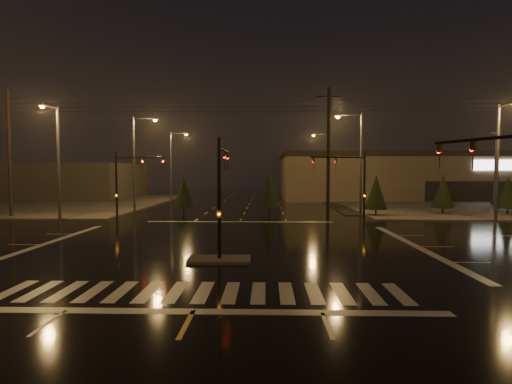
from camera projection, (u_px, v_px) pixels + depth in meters
ground at (227, 246)px, 23.38m from camera, size 140.00×140.00×0.00m
sidewalk_ne at (477, 204)px, 52.54m from camera, size 36.00×36.00×0.12m
sidewalk_nw at (29, 203)px, 54.11m from camera, size 36.00×36.00×0.12m
median_island at (219, 259)px, 19.38m from camera, size 3.00×1.60×0.15m
crosswalk at (203, 292)px, 14.39m from camera, size 15.00×2.60×0.01m
stop_bar_near at (193, 312)px, 12.39m from camera, size 16.00×0.50×0.01m
stop_bar_far at (240, 222)px, 34.36m from camera, size 16.00×0.50×0.01m
retail_building at (458, 174)px, 68.17m from camera, size 60.20×28.30×7.20m
commercial_block at (42, 181)px, 66.07m from camera, size 30.00×18.00×5.60m
signal_mast_median at (221, 183)px, 20.11m from camera, size 0.25×4.59×6.00m
signal_mast_ne at (353, 178)px, 33.05m from camera, size 4.84×1.86×6.00m
signal_mast_nw at (127, 178)px, 33.54m from camera, size 4.84×1.86×6.00m
signal_mast_se at (507, 191)px, 13.18m from camera, size 1.55×3.87×6.00m
streetlight_1 at (137, 157)px, 41.33m from camera, size 2.77×0.32×10.00m
streetlight_2 at (173, 161)px, 57.31m from camera, size 2.77×0.32×10.00m
streetlight_3 at (358, 156)px, 38.75m from camera, size 2.77×0.32×10.00m
streetlight_4 at (327, 161)px, 58.72m from camera, size 2.77×0.32×10.00m
streetlight_5 at (56, 155)px, 34.66m from camera, size 0.32×2.77×10.00m
streetlight_6 at (500, 154)px, 33.66m from camera, size 0.32×2.77×10.00m
utility_pole_0 at (9, 152)px, 37.61m from camera, size 2.20×0.32×12.00m
utility_pole_1 at (328, 152)px, 36.82m from camera, size 2.20×0.32×12.00m
conifer_0 at (376, 192)px, 38.60m from camera, size 2.12×2.12×4.02m
conifer_1 at (443, 191)px, 40.04m from camera, size 2.12×2.12×4.01m
conifer_2 at (508, 193)px, 39.27m from camera, size 1.99×1.99×3.82m
conifer_3 at (184, 192)px, 40.59m from camera, size 2.03×2.03×3.87m
conifer_4 at (269, 189)px, 40.57m from camera, size 2.34×2.34×4.35m
car_parked at (508, 202)px, 47.30m from camera, size 2.29×4.44×1.44m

